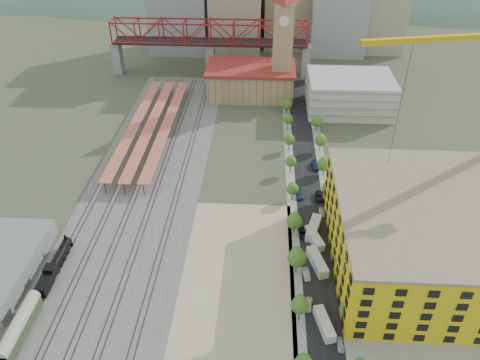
# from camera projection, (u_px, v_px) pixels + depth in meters

# --- Properties ---
(ground) EXTENTS (400.00, 400.00, 0.00)m
(ground) POSITION_uv_depth(u_px,v_px,m) (257.00, 209.00, 139.22)
(ground) COLOR #474C38
(ground) RESTS_ON ground
(ballast_strip) EXTENTS (36.00, 165.00, 0.06)m
(ballast_strip) POSITION_uv_depth(u_px,v_px,m) (150.00, 173.00, 155.28)
(ballast_strip) COLOR #605E59
(ballast_strip) RESTS_ON ground
(dirt_lot) EXTENTS (28.00, 67.00, 0.06)m
(dirt_lot) POSITION_uv_depth(u_px,v_px,m) (237.00, 288.00, 113.45)
(dirt_lot) COLOR tan
(dirt_lot) RESTS_ON ground
(street_asphalt) EXTENTS (12.00, 170.00, 0.06)m
(street_asphalt) POSITION_uv_depth(u_px,v_px,m) (308.00, 182.00, 150.81)
(street_asphalt) COLOR black
(street_asphalt) RESTS_ON ground
(sidewalk_west) EXTENTS (3.00, 170.00, 0.04)m
(sidewalk_west) POSITION_uv_depth(u_px,v_px,m) (290.00, 182.00, 151.07)
(sidewalk_west) COLOR gray
(sidewalk_west) RESTS_ON ground
(sidewalk_east) EXTENTS (3.00, 170.00, 0.04)m
(sidewalk_east) POSITION_uv_depth(u_px,v_px,m) (325.00, 183.00, 150.56)
(sidewalk_east) COLOR gray
(sidewalk_east) RESTS_ON ground
(construction_pad) EXTENTS (50.00, 90.00, 0.06)m
(construction_pad) POSITION_uv_depth(u_px,v_px,m) (429.00, 263.00, 120.65)
(construction_pad) COLOR gray
(construction_pad) RESTS_ON ground
(rail_tracks) EXTENTS (26.56, 160.00, 0.18)m
(rail_tracks) POSITION_uv_depth(u_px,v_px,m) (145.00, 172.00, 155.29)
(rail_tracks) COLOR #382B23
(rail_tracks) RESTS_ON ground
(platform_canopies) EXTENTS (16.00, 80.00, 4.12)m
(platform_canopies) POSITION_uv_depth(u_px,v_px,m) (151.00, 123.00, 175.91)
(platform_canopies) COLOR #DE5B55
(platform_canopies) RESTS_ON ground
(station_hall) EXTENTS (38.00, 24.00, 13.10)m
(station_hall) POSITION_uv_depth(u_px,v_px,m) (251.00, 81.00, 203.19)
(station_hall) COLOR tan
(station_hall) RESTS_ON ground
(clock_tower) EXTENTS (12.00, 12.00, 52.00)m
(clock_tower) POSITION_uv_depth(u_px,v_px,m) (283.00, 32.00, 188.47)
(clock_tower) COLOR tan
(clock_tower) RESTS_ON ground
(parking_garage) EXTENTS (34.00, 26.00, 14.00)m
(parking_garage) POSITION_uv_depth(u_px,v_px,m) (350.00, 93.00, 191.22)
(parking_garage) COLOR silver
(parking_garage) RESTS_ON ground
(truss_bridge) EXTENTS (94.00, 9.60, 25.60)m
(truss_bridge) POSITION_uv_depth(u_px,v_px,m) (210.00, 35.00, 216.15)
(truss_bridge) COLOR gray
(truss_bridge) RESTS_ON ground
(construction_building) EXTENTS (44.60, 50.60, 18.80)m
(construction_building) POSITION_uv_depth(u_px,v_px,m) (425.00, 235.00, 115.48)
(construction_building) COLOR yellow
(construction_building) RESTS_ON ground
(street_trees) EXTENTS (15.40, 124.40, 8.00)m
(street_trees) POSITION_uv_depth(u_px,v_px,m) (310.00, 201.00, 142.59)
(street_trees) COLOR #326A20
(street_trees) RESTS_ON ground
(skyline) EXTENTS (133.00, 46.00, 60.00)m
(skyline) POSITION_uv_depth(u_px,v_px,m) (279.00, 7.00, 243.13)
(skyline) COLOR #9EA0A3
(skyline) RESTS_ON ground
(distant_hills) EXTENTS (647.00, 264.00, 227.00)m
(distant_hills) POSITION_uv_depth(u_px,v_px,m) (316.00, 96.00, 396.17)
(distant_hills) COLOR #4C6B59
(distant_hills) RESTS_ON ground
(locomotive) EXTENTS (2.59, 20.02, 5.00)m
(locomotive) POSITION_uv_depth(u_px,v_px,m) (56.00, 264.00, 117.71)
(locomotive) COLOR black
(locomotive) RESTS_ON ground
(coach) EXTENTS (2.87, 16.68, 5.24)m
(coach) POSITION_uv_depth(u_px,v_px,m) (20.00, 327.00, 100.74)
(coach) COLOR #303E22
(coach) RESTS_ON ground
(site_trailer_a) EXTENTS (4.49, 9.20, 2.44)m
(site_trailer_a) POSITION_uv_depth(u_px,v_px,m) (324.00, 324.00, 103.30)
(site_trailer_a) COLOR silver
(site_trailer_a) RESTS_ON ground
(site_trailer_b) EXTENTS (5.16, 10.05, 2.66)m
(site_trailer_b) POSITION_uv_depth(u_px,v_px,m) (317.00, 262.00, 119.04)
(site_trailer_b) COLOR silver
(site_trailer_b) RESTS_ON ground
(site_trailer_c) EXTENTS (5.04, 9.20, 2.44)m
(site_trailer_c) POSITION_uv_depth(u_px,v_px,m) (315.00, 238.00, 126.67)
(site_trailer_c) COLOR silver
(site_trailer_c) RESTS_ON ground
(site_trailer_d) EXTENTS (5.26, 10.18, 2.70)m
(site_trailer_d) POSITION_uv_depth(u_px,v_px,m) (313.00, 228.00, 130.02)
(site_trailer_d) COLOR silver
(site_trailer_d) RESTS_ON ground
(car_0) EXTENTS (2.41, 4.49, 1.45)m
(car_0) POSITION_uv_depth(u_px,v_px,m) (309.00, 305.00, 108.40)
(car_0) COLOR silver
(car_0) RESTS_ON ground
(car_1) EXTENTS (2.17, 4.59, 1.45)m
(car_1) POSITION_uv_depth(u_px,v_px,m) (306.00, 274.00, 116.42)
(car_1) COLOR #AAA9AE
(car_1) RESTS_ON ground
(car_2) EXTENTS (2.54, 4.94, 1.33)m
(car_2) POSITION_uv_depth(u_px,v_px,m) (303.00, 233.00, 129.20)
(car_2) COLOR black
(car_2) RESTS_ON ground
(car_3) EXTENTS (2.36, 5.10, 1.44)m
(car_3) POSITION_uv_depth(u_px,v_px,m) (300.00, 194.00, 144.10)
(car_3) COLOR navy
(car_3) RESTS_ON ground
(car_4) EXTENTS (1.61, 3.84, 1.30)m
(car_4) POSITION_uv_depth(u_px,v_px,m) (340.00, 345.00, 99.46)
(car_4) COLOR #BBBBBB
(car_4) RESTS_ON ground
(car_5) EXTENTS (1.51, 4.20, 1.38)m
(car_5) POSITION_uv_depth(u_px,v_px,m) (322.00, 212.00, 136.85)
(car_5) COLOR gray
(car_5) RESTS_ON ground
(car_6) EXTENTS (3.07, 5.60, 1.49)m
(car_6) POSITION_uv_depth(u_px,v_px,m) (319.00, 196.00, 143.26)
(car_6) COLOR black
(car_6) RESTS_ON ground
(car_7) EXTENTS (2.74, 5.69, 1.60)m
(car_7) POSITION_uv_depth(u_px,v_px,m) (315.00, 166.00, 157.48)
(car_7) COLOR navy
(car_7) RESTS_ON ground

